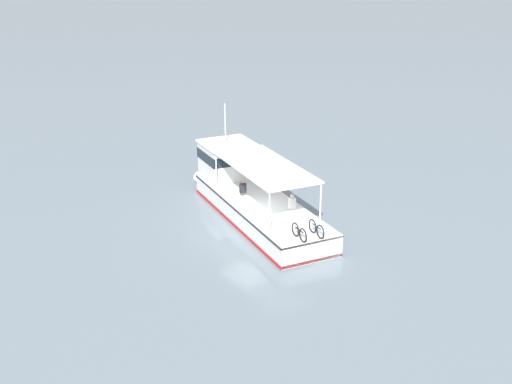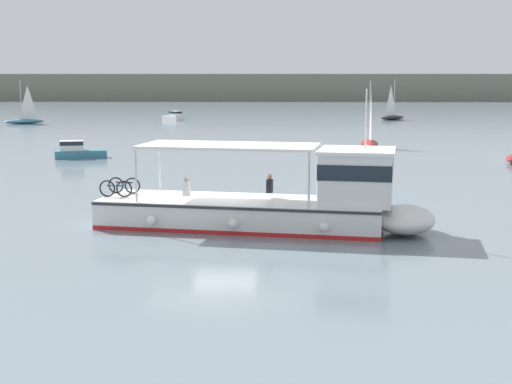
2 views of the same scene
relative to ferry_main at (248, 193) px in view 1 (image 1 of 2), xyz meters
The scene contains 2 objects.
ground_plane 2.89m from the ferry_main, 147.22° to the left, with size 400.00×400.00×0.00m, color slate.
ferry_main is the anchor object (origin of this frame).
Camera 1 is at (-23.65, 16.59, 13.16)m, focal length 43.60 mm.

